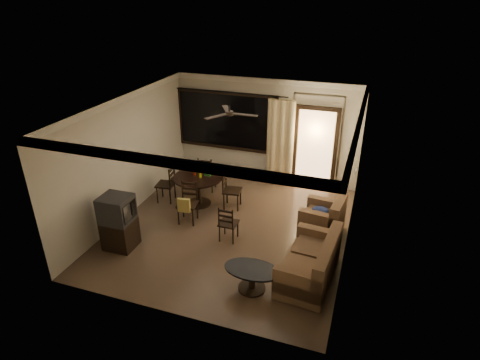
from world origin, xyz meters
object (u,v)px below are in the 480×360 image
at_px(dining_chair_south, 188,210).
at_px(dining_chair_north, 207,180).
at_px(dining_chair_west, 166,190).
at_px(coffee_table, 252,275).
at_px(sofa, 312,264).
at_px(side_chair, 229,229).
at_px(dining_table, 198,182).
at_px(armchair, 324,219).
at_px(tv_cabinet, 119,222).
at_px(dining_chair_east, 232,197).

relative_size(dining_chair_south, dining_chair_north, 1.00).
relative_size(dining_chair_west, coffee_table, 0.94).
bearing_deg(dining_chair_west, sofa, 57.49).
bearing_deg(coffee_table, side_chair, 125.28).
distance_m(dining_table, armchair, 3.14).
bearing_deg(dining_chair_south, dining_chair_north, 90.00).
xyz_separation_m(dining_chair_south, armchair, (3.01, 0.52, 0.05)).
relative_size(tv_cabinet, armchair, 1.24).
xyz_separation_m(dining_chair_east, coffee_table, (1.35, -2.65, 0.01)).
height_order(dining_chair_north, coffee_table, dining_chair_north).
bearing_deg(dining_chair_west, armchair, 79.30).
distance_m(tv_cabinet, sofa, 3.92).
bearing_deg(dining_table, side_chair, -44.67).
bearing_deg(tv_cabinet, dining_chair_north, 76.01).
distance_m(dining_table, dining_chair_east, 0.89).
bearing_deg(armchair, tv_cabinet, -147.99).
height_order(dining_chair_east, side_chair, dining_chair_east).
relative_size(dining_table, dining_chair_north, 1.26).
distance_m(dining_table, dining_chair_north, 0.84).
bearing_deg(tv_cabinet, dining_table, 69.19).
relative_size(sofa, armchair, 1.78).
bearing_deg(dining_chair_west, coffee_table, 43.45).
bearing_deg(side_chair, dining_table, -44.47).
distance_m(dining_chair_east, side_chair, 1.40).
height_order(dining_chair_south, sofa, dining_chair_south).
xyz_separation_m(dining_chair_north, coffee_table, (2.28, -3.32, 0.01)).
height_order(dining_table, dining_chair_east, dining_table).
height_order(dining_table, side_chair, dining_table).
bearing_deg(coffee_table, dining_chair_north, 124.43).
distance_m(dining_chair_south, tv_cabinet, 1.62).
xyz_separation_m(dining_chair_north, tv_cabinet, (-0.67, -2.96, 0.30)).
height_order(dining_chair_west, side_chair, dining_chair_west).
relative_size(dining_chair_west, dining_chair_south, 1.00).
bearing_deg(armchair, sofa, -83.00).
relative_size(sofa, side_chair, 1.99).
relative_size(dining_chair_east, dining_chair_south, 1.00).
bearing_deg(sofa, dining_chair_east, 142.98).
relative_size(dining_chair_west, dining_chair_east, 1.00).
xyz_separation_m(dining_chair_east, sofa, (2.30, -2.06, 0.06)).
distance_m(dining_table, side_chair, 1.78).
xyz_separation_m(dining_table, side_chair, (1.24, -1.23, -0.34)).
height_order(dining_chair_north, sofa, dining_chair_north).
height_order(dining_table, coffee_table, dining_table).
xyz_separation_m(dining_chair_south, side_chair, (1.13, -0.37, -0.06)).
bearing_deg(dining_chair_north, dining_chair_west, 43.24).
bearing_deg(dining_chair_north, sofa, 132.25).
bearing_deg(dining_chair_north, armchair, 153.49).
height_order(dining_chair_west, dining_chair_north, same).
xyz_separation_m(dining_table, armchair, (3.12, -0.33, -0.24)).
bearing_deg(armchair, dining_chair_east, 175.79).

